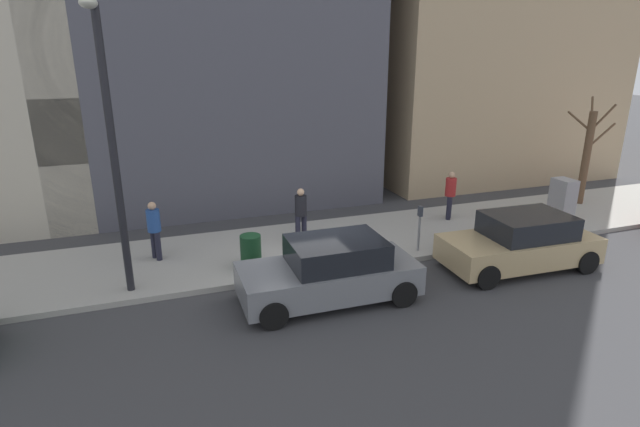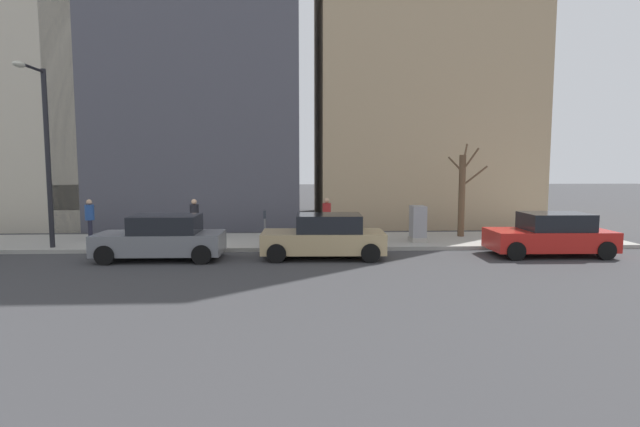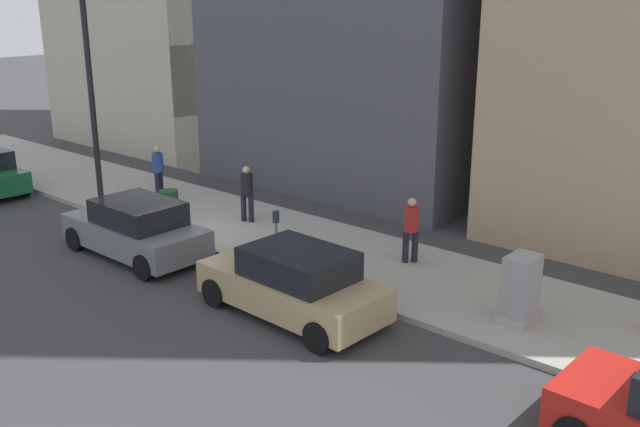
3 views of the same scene
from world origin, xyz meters
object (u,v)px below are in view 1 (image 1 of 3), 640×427
(streetlamp, at_px, (110,133))
(pedestrian_near_meter, at_px, (450,192))
(bare_tree, at_px, (587,155))
(parked_car_tan, at_px, (521,243))
(parking_meter, at_px, (420,223))
(utility_box, at_px, (562,200))
(pedestrian_midblock, at_px, (301,212))
(pedestrian_far_corner, at_px, (154,227))
(parked_car_grey, at_px, (331,271))
(trash_bin, at_px, (251,251))

(streetlamp, bearing_deg, pedestrian_near_meter, -77.06)
(bare_tree, bearing_deg, parked_car_tan, 122.30)
(parking_meter, xyz_separation_m, utility_box, (0.85, -6.05, -0.13))
(parking_meter, bearing_deg, parked_car_tan, -128.20)
(parking_meter, distance_m, pedestrian_midblock, 3.53)
(parking_meter, distance_m, pedestrian_far_corner, 7.45)
(parked_car_grey, xyz_separation_m, trash_bin, (2.18, 1.46, -0.14))
(parking_meter, bearing_deg, parked_car_grey, 117.09)
(parked_car_tan, height_order, pedestrian_near_meter, pedestrian_near_meter)
(utility_box, bearing_deg, pedestrian_far_corner, 85.58)
(parking_meter, relative_size, utility_box, 0.94)
(parked_car_tan, distance_m, streetlamp, 10.69)
(parked_car_tan, relative_size, streetlamp, 0.66)
(pedestrian_near_meter, relative_size, pedestrian_midblock, 1.00)
(parking_meter, distance_m, pedestrian_near_meter, 3.33)
(trash_bin, distance_m, pedestrian_far_corner, 2.81)
(parked_car_grey, distance_m, bare_tree, 12.34)
(parking_meter, xyz_separation_m, streetlamp, (-0.17, 7.89, 3.04))
(parked_car_grey, bearing_deg, pedestrian_far_corner, 47.42)
(parked_car_tan, height_order, bare_tree, bare_tree)
(pedestrian_midblock, height_order, pedestrian_far_corner, same)
(parked_car_grey, bearing_deg, pedestrian_midblock, -5.48)
(pedestrian_midblock, xyz_separation_m, pedestrian_far_corner, (0.01, 4.22, 0.00))
(pedestrian_far_corner, bearing_deg, trash_bin, -146.89)
(parked_car_grey, height_order, bare_tree, bare_tree)
(streetlamp, xyz_separation_m, pedestrian_far_corner, (2.04, -0.68, -2.93))
(bare_tree, bearing_deg, trash_bin, 97.43)
(bare_tree, bearing_deg, parked_car_grey, 108.47)
(parked_car_tan, xyz_separation_m, parking_meter, (1.70, 2.16, 0.24))
(bare_tree, height_order, pedestrian_midblock, bare_tree)
(trash_bin, distance_m, pedestrian_near_meter, 7.54)
(pedestrian_near_meter, distance_m, pedestrian_midblock, 5.48)
(parked_car_tan, xyz_separation_m, streetlamp, (1.53, 10.05, 3.28))
(utility_box, distance_m, trash_bin, 10.90)
(streetlamp, distance_m, pedestrian_near_meter, 11.04)
(parking_meter, distance_m, bare_tree, 8.60)
(parked_car_tan, bearing_deg, pedestrian_midblock, 57.36)
(parking_meter, bearing_deg, pedestrian_near_meter, -48.18)
(pedestrian_near_meter, bearing_deg, parking_meter, -9.15)
(trash_bin, bearing_deg, streetlamp, 101.42)
(trash_bin, bearing_deg, parked_car_tan, -107.07)
(utility_box, height_order, pedestrian_far_corner, pedestrian_far_corner)
(streetlamp, xyz_separation_m, pedestrian_near_meter, (2.38, -10.37, -2.93))
(streetlamp, bearing_deg, trash_bin, -78.58)
(trash_bin, bearing_deg, utility_box, -87.90)
(streetlamp, distance_m, pedestrian_midblock, 6.06)
(utility_box, height_order, pedestrian_midblock, pedestrian_midblock)
(streetlamp, relative_size, pedestrian_far_corner, 3.92)
(parked_car_grey, height_order, utility_box, utility_box)
(parked_car_grey, relative_size, trash_bin, 4.69)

